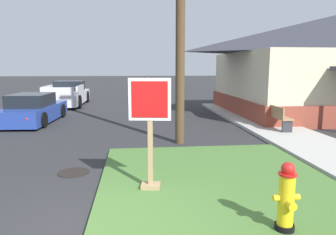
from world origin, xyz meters
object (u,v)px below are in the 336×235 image
(fire_hydrant, at_px, (286,198))
(stop_sign, at_px, (150,135))
(parked_sedan_blue, at_px, (33,110))
(manhole_cover, at_px, (74,172))
(street_bench, at_px, (277,116))
(pickup_truck_white, at_px, (68,95))

(fire_hydrant, height_order, stop_sign, stop_sign)
(fire_hydrant, relative_size, parked_sedan_blue, 0.23)
(manhole_cover, relative_size, street_bench, 0.45)
(manhole_cover, distance_m, street_bench, 7.66)
(parked_sedan_blue, bearing_deg, pickup_truck_white, 88.46)
(fire_hydrant, distance_m, manhole_cover, 4.65)
(pickup_truck_white, bearing_deg, fire_hydrant, -68.62)
(street_bench, bearing_deg, manhole_cover, -149.75)
(manhole_cover, relative_size, pickup_truck_white, 0.13)
(parked_sedan_blue, height_order, street_bench, parked_sedan_blue)
(manhole_cover, xyz_separation_m, parked_sedan_blue, (-2.95, 6.82, 0.53))
(fire_hydrant, distance_m, stop_sign, 2.58)
(stop_sign, height_order, street_bench, stop_sign)
(street_bench, bearing_deg, pickup_truck_white, 135.61)
(fire_hydrant, relative_size, stop_sign, 0.47)
(pickup_truck_white, bearing_deg, manhole_cover, -77.96)
(parked_sedan_blue, distance_m, pickup_truck_white, 6.21)
(parked_sedan_blue, bearing_deg, stop_sign, -60.24)
(fire_hydrant, height_order, manhole_cover, fire_hydrant)
(parked_sedan_blue, height_order, pickup_truck_white, pickup_truck_white)
(stop_sign, distance_m, street_bench, 7.12)
(pickup_truck_white, bearing_deg, parked_sedan_blue, -91.54)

